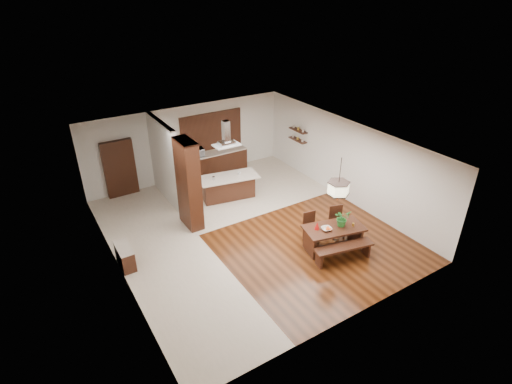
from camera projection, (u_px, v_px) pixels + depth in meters
room_shell at (247, 170)px, 11.74m from camera, size 9.00×9.04×2.92m
tile_hallway at (166, 257)px, 11.43m from camera, size 2.50×9.00×0.01m
tile_kitchen at (242, 188)px, 15.17m from camera, size 5.50×4.00×0.01m
soffit_band at (247, 144)px, 11.35m from camera, size 8.00×9.00×0.02m
partition_pier at (189, 184)px, 12.28m from camera, size 0.45×1.00×2.90m
partition_stub at (164, 161)px, 13.85m from camera, size 0.18×2.40×2.90m
hallway_console at (125, 256)px, 10.94m from camera, size 0.37×0.88×0.63m
hallway_doorway at (120, 169)px, 14.25m from camera, size 1.10×0.20×2.10m
rear_counter at (216, 163)px, 16.10m from camera, size 2.60×0.62×0.95m
kitchen_window at (211, 131)px, 15.69m from camera, size 2.60×0.08×1.50m
shelf_lower at (298, 140)px, 15.80m from camera, size 0.26×0.90×0.04m
shelf_upper at (298, 130)px, 15.62m from camera, size 0.26×0.90×0.04m
dining_table at (333, 233)px, 11.58m from camera, size 1.89×1.24×0.72m
dining_bench at (343, 253)px, 11.19m from camera, size 1.77×0.74×0.49m
dining_chair_left at (312, 228)px, 11.93m from camera, size 0.47×0.47×0.93m
dining_chair_right at (338, 222)px, 12.16m from camera, size 0.54×0.54×0.97m
pendant_lantern at (339, 180)px, 10.77m from camera, size 0.64×0.64×1.31m
foliage_plant at (342, 218)px, 11.46m from camera, size 0.45×0.39×0.50m
fruit_bowl at (327, 229)px, 11.35m from camera, size 0.34×0.34×0.07m
napkin_cone at (317, 226)px, 11.35m from camera, size 0.16×0.16×0.23m
gold_ornament at (353, 225)px, 11.52m from camera, size 0.07×0.07×0.10m
kitchen_island at (228, 187)px, 14.32m from camera, size 2.24×1.28×0.87m
range_hood at (226, 133)px, 13.37m from camera, size 0.90×0.55×0.87m
island_cup at (239, 173)px, 14.22m from camera, size 0.12×0.12×0.09m
microwave at (196, 153)px, 15.40m from camera, size 0.62×0.45×0.32m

